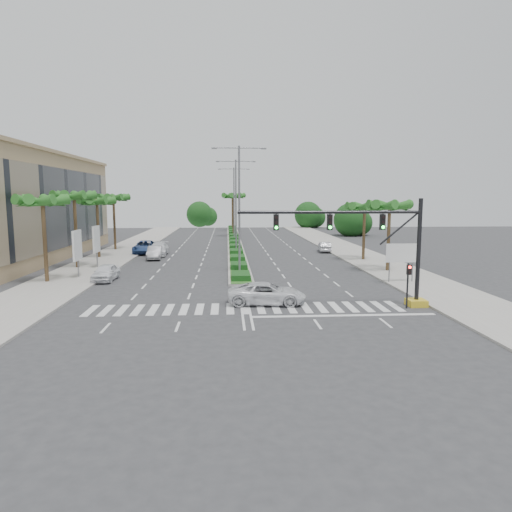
# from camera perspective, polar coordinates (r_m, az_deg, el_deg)

# --- Properties ---
(ground) EXTENTS (160.00, 160.00, 0.00)m
(ground) POSITION_cam_1_polar(r_m,az_deg,el_deg) (30.15, -1.33, -6.58)
(ground) COLOR #333335
(ground) RESTS_ON ground
(footpath_right) EXTENTS (6.00, 120.00, 0.15)m
(footpath_right) POSITION_cam_1_polar(r_m,az_deg,el_deg) (52.38, 14.61, -0.75)
(footpath_right) COLOR gray
(footpath_right) RESTS_ON ground
(footpath_left) EXTENTS (6.00, 120.00, 0.15)m
(footpath_left) POSITION_cam_1_polar(r_m,az_deg,el_deg) (51.70, -19.35, -1.04)
(footpath_left) COLOR gray
(footpath_left) RESTS_ON ground
(median) EXTENTS (2.20, 75.00, 0.20)m
(median) POSITION_cam_1_polar(r_m,az_deg,el_deg) (74.59, -2.72, 1.87)
(median) COLOR gray
(median) RESTS_ON ground
(median_grass) EXTENTS (1.80, 75.00, 0.04)m
(median_grass) POSITION_cam_1_polar(r_m,az_deg,el_deg) (74.58, -2.72, 1.96)
(median_grass) COLOR #286321
(median_grass) RESTS_ON median
(building) EXTENTS (12.00, 36.00, 12.00)m
(building) POSITION_cam_1_polar(r_m,az_deg,el_deg) (60.58, -27.97, 5.33)
(building) COLOR tan
(building) RESTS_ON ground
(signal_gantry) EXTENTS (12.60, 1.20, 7.20)m
(signal_gantry) POSITION_cam_1_polar(r_m,az_deg,el_deg) (31.28, 15.88, 0.09)
(signal_gantry) COLOR gold
(signal_gantry) RESTS_ON ground
(pedestrian_signal) EXTENTS (0.28, 0.36, 3.00)m
(pedestrian_signal) POSITION_cam_1_polar(r_m,az_deg,el_deg) (31.33, 18.50, -2.62)
(pedestrian_signal) COLOR black
(pedestrian_signal) RESTS_ON ground
(direction_sign) EXTENTS (2.70, 0.11, 3.40)m
(direction_sign) POSITION_cam_1_polar(r_m,az_deg,el_deg) (40.30, 17.73, 0.16)
(direction_sign) COLOR slate
(direction_sign) RESTS_ON ground
(billboard_near) EXTENTS (0.18, 2.10, 4.35)m
(billboard_near) POSITION_cam_1_polar(r_m,az_deg,el_deg) (43.55, -21.45, 1.19)
(billboard_near) COLOR slate
(billboard_near) RESTS_ON ground
(billboard_far) EXTENTS (0.18, 2.10, 4.35)m
(billboard_far) POSITION_cam_1_polar(r_m,az_deg,el_deg) (49.27, -19.33, 1.95)
(billboard_far) COLOR slate
(billboard_far) RESTS_ON ground
(palm_left_near) EXTENTS (4.57, 4.68, 7.55)m
(palm_left_near) POSITION_cam_1_polar(r_m,az_deg,el_deg) (42.13, -25.12, 5.90)
(palm_left_near) COLOR brown
(palm_left_near) RESTS_ON ground
(palm_left_mid) EXTENTS (4.57, 4.68, 7.95)m
(palm_left_mid) POSITION_cam_1_polar(r_m,az_deg,el_deg) (49.66, -21.78, 6.64)
(palm_left_mid) COLOR brown
(palm_left_mid) RESTS_ON ground
(palm_left_far) EXTENTS (4.57, 4.68, 7.35)m
(palm_left_far) POSITION_cam_1_polar(r_m,az_deg,el_deg) (57.33, -19.27, 6.20)
(palm_left_far) COLOR brown
(palm_left_far) RESTS_ON ground
(palm_left_end) EXTENTS (4.57, 4.68, 7.75)m
(palm_left_end) POSITION_cam_1_polar(r_m,az_deg,el_deg) (65.07, -17.39, 6.71)
(palm_left_end) COLOR brown
(palm_left_end) RESTS_ON ground
(palm_right_near) EXTENTS (4.57, 4.68, 7.05)m
(palm_right_near) POSITION_cam_1_polar(r_m,az_deg,el_deg) (46.00, 16.36, 5.76)
(palm_right_near) COLOR brown
(palm_right_near) RESTS_ON ground
(palm_right_far) EXTENTS (4.57, 4.68, 6.75)m
(palm_right_far) POSITION_cam_1_polar(r_m,az_deg,el_deg) (53.59, 13.43, 5.73)
(palm_right_far) COLOR brown
(palm_right_far) RESTS_ON ground
(palm_median_a) EXTENTS (4.57, 4.68, 8.05)m
(palm_median_a) POSITION_cam_1_polar(r_m,az_deg,el_deg) (84.24, -2.87, 7.32)
(palm_median_a) COLOR brown
(palm_median_a) RESTS_ON ground
(palm_median_b) EXTENTS (4.57, 4.68, 8.05)m
(palm_median_b) POSITION_cam_1_polar(r_m,az_deg,el_deg) (99.24, -2.99, 7.33)
(palm_median_b) COLOR brown
(palm_median_b) RESTS_ON ground
(streetlight_near) EXTENTS (5.10, 0.25, 12.00)m
(streetlight_near) POSITION_cam_1_polar(r_m,az_deg,el_deg) (43.25, -2.11, 6.76)
(streetlight_near) COLOR slate
(streetlight_near) RESTS_ON ground
(streetlight_mid) EXTENTS (5.10, 0.25, 12.00)m
(streetlight_mid) POSITION_cam_1_polar(r_m,az_deg,el_deg) (59.25, -2.53, 6.93)
(streetlight_mid) COLOR slate
(streetlight_mid) RESTS_ON ground
(streetlight_far) EXTENTS (5.10, 0.25, 12.00)m
(streetlight_far) POSITION_cam_1_polar(r_m,az_deg,el_deg) (75.25, -2.77, 7.03)
(streetlight_far) COLOR slate
(streetlight_far) RESTS_ON ground
(car_parked_a) EXTENTS (1.84, 4.31, 1.45)m
(car_parked_a) POSITION_cam_1_polar(r_m,az_deg,el_deg) (41.97, -18.28, -1.97)
(car_parked_a) COLOR white
(car_parked_a) RESTS_ON ground
(car_parked_b) EXTENTS (1.88, 4.65, 1.50)m
(car_parked_b) POSITION_cam_1_polar(r_m,az_deg,el_deg) (55.07, -12.55, 0.41)
(car_parked_b) COLOR #A5A5A9
(car_parked_b) RESTS_ON ground
(car_parked_c) EXTENTS (3.01, 6.06, 1.65)m
(car_parked_c) POSITION_cam_1_polar(r_m,az_deg,el_deg) (60.80, -13.69, 1.09)
(car_parked_c) COLOR navy
(car_parked_c) RESTS_ON ground
(car_parked_d) EXTENTS (2.31, 5.49, 1.58)m
(car_parked_d) POSITION_cam_1_polar(r_m,az_deg,el_deg) (58.37, -12.08, 0.85)
(car_parked_d) COLOR silver
(car_parked_d) RESTS_ON ground
(car_crossing) EXTENTS (5.51, 2.88, 1.48)m
(car_crossing) POSITION_cam_1_polar(r_m,az_deg,el_deg) (31.23, 1.37, -4.70)
(car_crossing) COLOR silver
(car_crossing) RESTS_ON ground
(car_right) EXTENTS (1.85, 4.23, 1.35)m
(car_right) POSITION_cam_1_polar(r_m,az_deg,el_deg) (61.45, 8.57, 1.14)
(car_right) COLOR silver
(car_right) RESTS_ON ground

